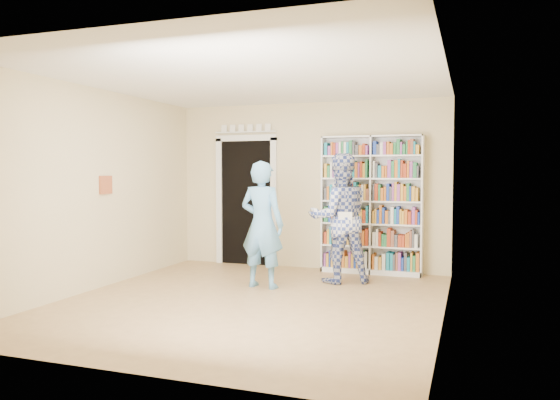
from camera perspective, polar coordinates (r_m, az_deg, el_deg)
name	(u,v)px	position (r m, az deg, el deg)	size (l,w,h in m)	color
floor	(251,302)	(6.76, -3.07, -10.56)	(5.00, 5.00, 0.00)	#987349
ceiling	(250,78)	(6.66, -3.14, 12.64)	(5.00, 5.00, 0.00)	white
wall_back	(309,186)	(8.93, 3.03, 1.50)	(4.50, 4.50, 0.00)	beige
wall_left	(95,189)	(7.72, -18.75, 1.10)	(5.00, 5.00, 0.00)	beige
wall_right	(445,193)	(6.08, 16.90, 0.67)	(5.00, 5.00, 0.00)	beige
bookshelf	(372,204)	(8.55, 9.55, -0.43)	(1.55, 0.29, 2.13)	white
doorway	(246,195)	(9.29, -3.54, 0.50)	(1.10, 0.08, 2.43)	black
wall_art	(106,185)	(7.86, -17.74, 1.52)	(0.03, 0.25, 0.25)	brown
man_blue	(262,225)	(7.42, -1.88, -2.58)	(0.63, 0.41, 1.72)	#5B99CA
man_plaid	(340,218)	(7.81, 6.25, -1.90)	(0.89, 0.70, 1.84)	navy
paper_sheet	(345,222)	(7.53, 6.82, -2.25)	(0.19, 0.01, 0.27)	white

